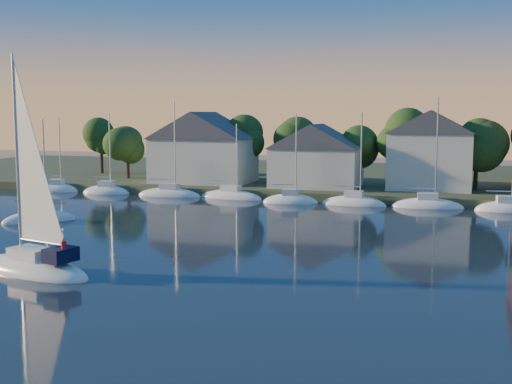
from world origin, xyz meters
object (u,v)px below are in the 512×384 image
at_px(clubhouse_east, 430,149).
at_px(hero_sailboat, 33,263).
at_px(clubhouse_centre, 317,155).
at_px(drifting_sailboat_left, 39,221).
at_px(clubhouse_west, 204,146).

relative_size(clubhouse_east, hero_sailboat, 0.68).
relative_size(clubhouse_centre, drifting_sailboat_left, 1.05).
distance_m(clubhouse_west, hero_sailboat, 47.61).
bearing_deg(hero_sailboat, drifting_sailboat_left, -41.29).
relative_size(clubhouse_west, hero_sailboat, 0.89).
xyz_separation_m(hero_sailboat, drifting_sailboat_left, (-12.07, 17.17, -0.53)).
bearing_deg(hero_sailboat, clubhouse_west, -68.04).
distance_m(hero_sailboat, drifting_sailboat_left, 21.00).
bearing_deg(clubhouse_west, drifting_sailboat_left, -99.94).
height_order(clubhouse_west, hero_sailboat, hero_sailboat).
height_order(clubhouse_centre, drifting_sailboat_left, drifting_sailboat_left).
xyz_separation_m(clubhouse_west, clubhouse_centre, (16.00, -1.00, -0.80)).
distance_m(clubhouse_west, drifting_sailboat_left, 30.65).
bearing_deg(clubhouse_west, clubhouse_east, 1.91).
xyz_separation_m(clubhouse_centre, hero_sailboat, (-9.12, -45.81, -4.50)).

